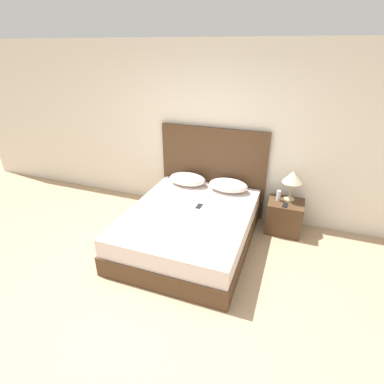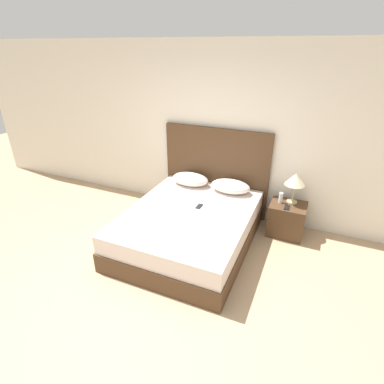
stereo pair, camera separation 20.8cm
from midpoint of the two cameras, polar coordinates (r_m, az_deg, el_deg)
ground_plane at (r=3.51m, az=-8.42°, el=-21.98°), size 16.00×16.00×0.00m
wall_back at (r=4.83m, az=6.54°, el=11.09°), size 10.00×0.06×2.70m
bed at (r=4.28m, az=0.83°, el=-6.82°), size 1.67×2.10×0.53m
headboard at (r=4.97m, az=5.69°, el=3.92°), size 1.75×0.05×1.45m
pillow_left at (r=4.88m, az=0.86°, el=2.44°), size 0.61×0.37×0.19m
pillow_right at (r=4.69m, az=8.59°, el=1.06°), size 0.61×0.37×0.19m
phone_on_bed at (r=4.26m, az=2.79°, el=-2.76°), size 0.07×0.15×0.01m
nightstand at (r=4.76m, az=18.76°, el=-4.93°), size 0.52×0.44×0.50m
table_lamp at (r=4.57m, az=20.33°, el=2.15°), size 0.29×0.29×0.47m
phone_on_nightstand at (r=4.54m, az=18.90°, el=-2.83°), size 0.07×0.15×0.01m
toiletry_bottle at (r=4.62m, az=17.79°, el=-1.07°), size 0.06×0.06×0.16m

